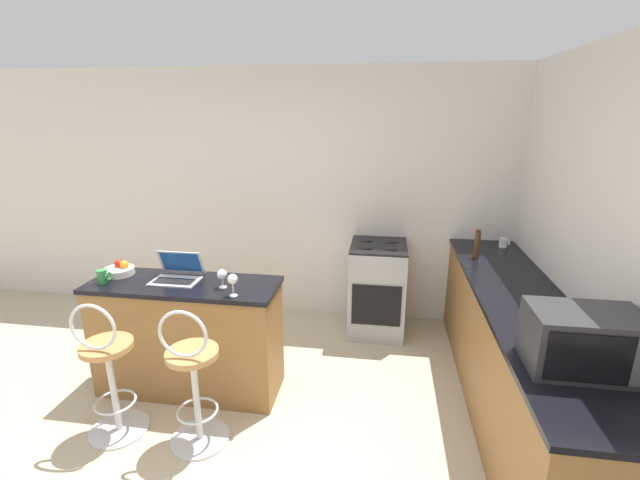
% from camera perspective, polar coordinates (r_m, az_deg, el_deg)
% --- Properties ---
extents(ground_plane, '(20.00, 20.00, 0.00)m').
position_cam_1_polar(ground_plane, '(3.13, -15.77, -27.81)').
color(ground_plane, '#BCAD8E').
extents(wall_back, '(12.00, 0.06, 2.60)m').
position_cam_1_polar(wall_back, '(4.57, -5.00, 5.82)').
color(wall_back, silver).
rests_on(wall_back, ground_plane).
extents(breakfast_bar, '(1.45, 0.51, 0.92)m').
position_cam_1_polar(breakfast_bar, '(3.61, -17.16, -12.20)').
color(breakfast_bar, olive).
rests_on(breakfast_bar, ground_plane).
extents(counter_right, '(0.63, 2.87, 0.92)m').
position_cam_1_polar(counter_right, '(3.52, 24.65, -13.88)').
color(counter_right, olive).
rests_on(counter_right, ground_plane).
extents(bar_stool_near, '(0.40, 0.40, 1.02)m').
position_cam_1_polar(bar_stool_near, '(3.33, -26.34, -15.54)').
color(bar_stool_near, silver).
rests_on(bar_stool_near, ground_plane).
extents(bar_stool_far, '(0.40, 0.40, 1.02)m').
position_cam_1_polar(bar_stool_far, '(3.05, -16.53, -17.52)').
color(bar_stool_far, silver).
rests_on(bar_stool_far, ground_plane).
extents(laptop, '(0.36, 0.28, 0.21)m').
position_cam_1_polar(laptop, '(3.48, -18.42, -4.14)').
color(laptop, '#B7BABF').
rests_on(laptop, breakfast_bar).
extents(microwave, '(0.53, 0.35, 0.31)m').
position_cam_1_polar(microwave, '(2.54, 31.76, -11.39)').
color(microwave, '#2D2D30').
rests_on(microwave, counter_right).
extents(stove_range, '(0.54, 0.61, 0.93)m').
position_cam_1_polar(stove_range, '(4.36, 7.63, -6.41)').
color(stove_range, '#9EA3A8').
rests_on(stove_range, ground_plane).
extents(wine_glass_short, '(0.07, 0.07, 0.16)m').
position_cam_1_polar(wine_glass_short, '(3.04, -11.58, -5.23)').
color(wine_glass_short, silver).
rests_on(wine_glass_short, breakfast_bar).
extents(mug_green, '(0.09, 0.08, 0.10)m').
position_cam_1_polar(mug_green, '(3.62, -26.98, -4.35)').
color(mug_green, '#338447').
rests_on(mug_green, breakfast_bar).
extents(pepper_mill, '(0.05, 0.05, 0.27)m').
position_cam_1_polar(pepper_mill, '(4.01, 20.21, -0.43)').
color(pepper_mill, '#4C2D19').
rests_on(pepper_mill, counter_right).
extents(wine_glass_tall, '(0.07, 0.07, 0.14)m').
position_cam_1_polar(wine_glass_tall, '(3.21, -12.92, -4.56)').
color(wine_glass_tall, silver).
rests_on(wine_glass_tall, breakfast_bar).
extents(fruit_bowl, '(0.23, 0.23, 0.11)m').
position_cam_1_polar(fruit_bowl, '(3.76, -25.14, -3.60)').
color(fruit_bowl, silver).
rests_on(fruit_bowl, breakfast_bar).
extents(mug_white, '(0.09, 0.07, 0.09)m').
position_cam_1_polar(mug_white, '(4.43, 23.28, -0.33)').
color(mug_white, white).
rests_on(mug_white, counter_right).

